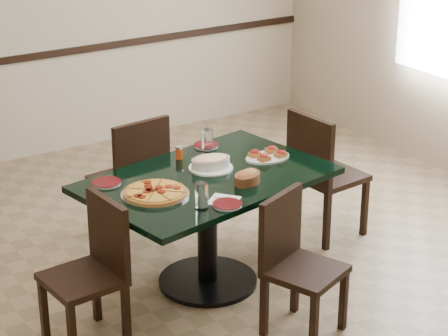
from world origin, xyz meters
TOP-DOWN VIEW (x-y plane):
  - floor at (0.00, 0.00)m, footprint 5.50×5.50m
  - room_shell at (1.02, 1.73)m, footprint 5.50×5.50m
  - main_table at (-0.22, -0.03)m, footprint 1.64×1.21m
  - chair_far at (-0.34, 0.74)m, footprint 0.48×0.48m
  - chair_near at (-0.07, -0.75)m, footprint 0.51×0.51m
  - chair_right at (0.81, 0.13)m, footprint 0.48×0.48m
  - chair_left at (-1.09, -0.23)m, footprint 0.43×0.43m
  - pepperoni_pizza at (-0.62, -0.11)m, footprint 0.41×0.41m
  - lasagna_casserole at (-0.13, 0.07)m, footprint 0.28×0.28m
  - bread_basket at (-0.06, -0.25)m, footprint 0.23×0.20m
  - bruschetta_platter at (0.28, 0.02)m, footprint 0.32×0.23m
  - side_plate_near at (-0.34, -0.46)m, footprint 0.17×0.17m
  - side_plate_far_r at (0.06, 0.42)m, footprint 0.17×0.17m
  - side_plate_far_l at (-0.79, 0.20)m, footprint 0.18×0.18m
  - napkin_setting at (-0.32, -0.39)m, footprint 0.23×0.23m
  - water_glass_a at (0.02, 0.35)m, footprint 0.07×0.07m
  - water_glass_b at (-0.49, -0.43)m, footprint 0.08×0.08m
  - pepper_shaker at (-0.21, 0.32)m, footprint 0.05×0.05m

SIDE VIEW (x-z plane):
  - floor at x=0.00m, z-range 0.00..0.00m
  - chair_near at x=-0.07m, z-range 0.05..0.89m
  - chair_left at x=-1.09m, z-range 0.05..0.91m
  - chair_right at x=0.81m, z-range 0.06..0.99m
  - chair_far at x=-0.34m, z-range 0.06..0.99m
  - main_table at x=-0.22m, z-range 0.19..0.94m
  - napkin_setting at x=-0.32m, z-range 0.75..0.76m
  - side_plate_near at x=-0.34m, z-range 0.75..0.77m
  - side_plate_far_l at x=-0.79m, z-range 0.75..0.77m
  - side_plate_far_r at x=0.06m, z-range 0.74..0.77m
  - pepperoni_pizza at x=-0.62m, z-range 0.75..0.79m
  - bruschetta_platter at x=0.28m, z-range 0.75..0.80m
  - bread_basket at x=-0.06m, z-range 0.74..0.83m
  - pepper_shaker at x=-0.21m, z-range 0.75..0.84m
  - lasagna_casserole at x=-0.13m, z-range 0.75..0.84m
  - water_glass_a at x=0.02m, z-range 0.75..0.90m
  - water_glass_b at x=-0.49m, z-range 0.75..0.91m
  - room_shell at x=1.02m, z-range -1.58..3.92m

